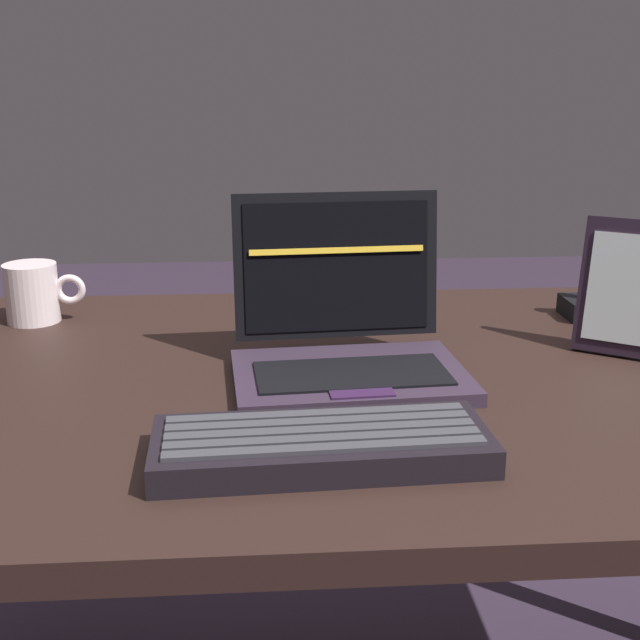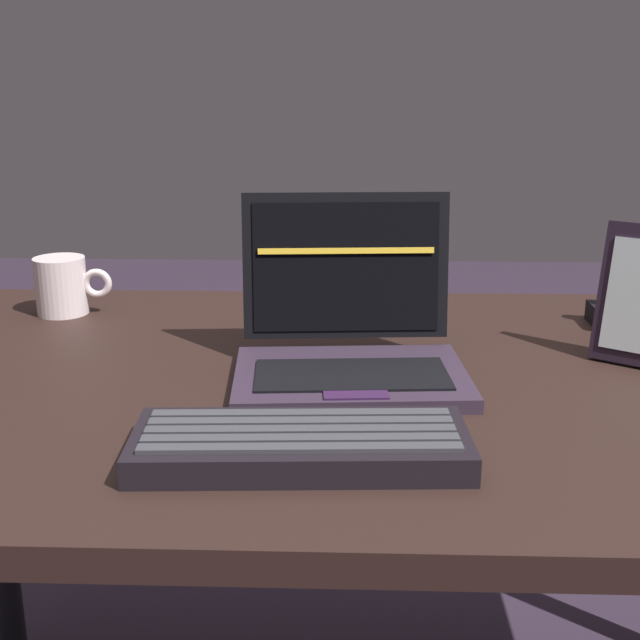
# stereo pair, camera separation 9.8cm
# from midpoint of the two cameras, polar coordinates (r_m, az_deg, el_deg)

# --- Properties ---
(desk) EXTENTS (1.49, 0.82, 0.74)m
(desk) POSITION_cam_midpoint_polar(r_m,az_deg,el_deg) (1.08, 1.44, -7.55)
(desk) COLOR black
(desk) RESTS_ON ground
(laptop_front) EXTENTS (0.30, 0.24, 0.22)m
(laptop_front) POSITION_cam_midpoint_polar(r_m,az_deg,el_deg) (1.03, -0.93, -1.51)
(laptop_front) COLOR #302433
(laptop_front) RESTS_ON desk
(external_keyboard) EXTENTS (0.34, 0.14, 0.03)m
(external_keyboard) POSITION_cam_midpoint_polar(r_m,az_deg,el_deg) (0.82, -3.36, -8.67)
(external_keyboard) COLOR black
(external_keyboard) RESTS_ON desk
(photo_frame) EXTENTS (0.13, 0.11, 0.18)m
(photo_frame) POSITION_cam_midpoint_polar(r_m,az_deg,el_deg) (1.15, 18.17, 2.02)
(photo_frame) COLOR black
(photo_frame) RESTS_ON desk
(figurine_stand) EXTENTS (0.08, 0.08, 0.03)m
(figurine_stand) POSITION_cam_midpoint_polar(r_m,az_deg,el_deg) (1.34, 16.07, 0.79)
(figurine_stand) COLOR black
(figurine_stand) RESTS_ON desk
(figurine) EXTENTS (0.03, 0.03, 0.07)m
(figurine) POSITION_cam_midpoint_polar(r_m,az_deg,el_deg) (1.32, 16.25, 3.04)
(figurine) COLOR navy
(figurine) RESTS_ON figurine_stand
(coffee_mug) EXTENTS (0.12, 0.08, 0.09)m
(coffee_mug) POSITION_cam_midpoint_polar(r_m,az_deg,el_deg) (1.34, -21.16, 1.73)
(coffee_mug) COLOR silver
(coffee_mug) RESTS_ON desk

